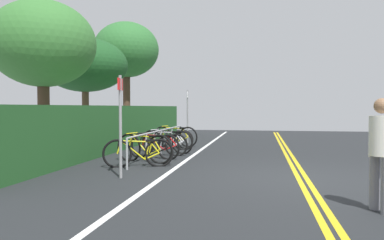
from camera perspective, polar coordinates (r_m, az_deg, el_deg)
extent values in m
cube|color=#232628|center=(8.04, 16.26, -8.60)|extent=(31.47, 12.79, 0.05)
cube|color=gold|center=(8.05, 16.83, -8.41)|extent=(28.33, 0.10, 0.00)
cube|color=gold|center=(8.03, 15.68, -8.42)|extent=(28.33, 0.10, 0.00)
cube|color=white|center=(8.23, -3.76, -8.09)|extent=(28.33, 0.12, 0.00)
cylinder|color=#9EA0A5|center=(8.84, -9.75, -5.06)|extent=(0.05, 0.05, 0.72)
cylinder|color=#9EA0A5|center=(10.24, -6.90, -4.09)|extent=(0.05, 0.05, 0.72)
cylinder|color=#9EA0A5|center=(11.66, -4.74, -3.35)|extent=(0.05, 0.05, 0.72)
cylinder|color=#9EA0A5|center=(13.09, -3.06, -2.76)|extent=(0.05, 0.05, 0.72)
cylinder|color=#9EA0A5|center=(14.53, -1.71, -2.29)|extent=(0.05, 0.05, 0.72)
cylinder|color=#9EA0A5|center=(11.63, -4.75, -1.58)|extent=(5.93, 0.04, 0.04)
torus|color=black|center=(9.23, -11.16, -5.01)|extent=(0.28, 0.68, 0.70)
torus|color=black|center=(9.24, -4.95, -4.97)|extent=(0.28, 0.68, 0.70)
cylinder|color=yellow|center=(9.21, -8.83, -4.50)|extent=(0.22, 0.55, 0.48)
cylinder|color=yellow|center=(9.19, -8.43, -3.19)|extent=(0.26, 0.65, 0.07)
cylinder|color=yellow|center=(9.22, -6.72, -4.59)|extent=(0.09, 0.17, 0.43)
cylinder|color=yellow|center=(9.24, -6.03, -5.43)|extent=(0.15, 0.35, 0.18)
cylinder|color=yellow|center=(9.22, -5.64, -4.13)|extent=(0.11, 0.25, 0.30)
cylinder|color=yellow|center=(9.21, -10.85, -4.06)|extent=(0.08, 0.14, 0.32)
cube|color=black|center=(9.20, -6.32, -3.10)|extent=(0.14, 0.22, 0.05)
cylinder|color=yellow|center=(9.19, -10.55, -2.79)|extent=(0.44, 0.18, 0.03)
torus|color=black|center=(10.29, -9.43, -4.11)|extent=(0.29, 0.75, 0.77)
torus|color=black|center=(9.72, -4.85, -4.44)|extent=(0.29, 0.75, 0.77)
cylinder|color=yellow|center=(10.06, -7.77, -3.72)|extent=(0.21, 0.55, 0.53)
cylinder|color=yellow|center=(10.00, -7.48, -2.42)|extent=(0.24, 0.65, 0.07)
cylinder|color=yellow|center=(9.87, -6.21, -3.93)|extent=(0.08, 0.16, 0.47)
cylinder|color=yellow|center=(9.83, -5.68, -4.84)|extent=(0.14, 0.35, 0.19)
cylinder|color=yellow|center=(9.77, -5.38, -3.52)|extent=(0.11, 0.24, 0.32)
cylinder|color=yellow|center=(10.24, -9.22, -3.18)|extent=(0.07, 0.14, 0.35)
cube|color=black|center=(9.81, -5.90, -2.43)|extent=(0.14, 0.21, 0.05)
cylinder|color=yellow|center=(10.19, -9.00, -1.96)|extent=(0.45, 0.17, 0.03)
torus|color=black|center=(10.97, -7.92, -3.85)|extent=(0.26, 0.70, 0.72)
torus|color=black|center=(10.46, -3.58, -4.12)|extent=(0.26, 0.70, 0.72)
cylinder|color=black|center=(10.76, -6.34, -3.52)|extent=(0.19, 0.54, 0.49)
cylinder|color=black|center=(10.71, -6.07, -2.39)|extent=(0.22, 0.64, 0.07)
cylinder|color=black|center=(10.59, -4.86, -3.69)|extent=(0.08, 0.16, 0.44)
cylinder|color=black|center=(10.55, -4.37, -4.48)|extent=(0.13, 0.35, 0.18)
cylinder|color=black|center=(10.50, -4.08, -3.33)|extent=(0.10, 0.24, 0.30)
cylinder|color=black|center=(10.93, -7.72, -3.05)|extent=(0.07, 0.14, 0.33)
cube|color=black|center=(10.54, -4.58, -2.38)|extent=(0.13, 0.21, 0.05)
cylinder|color=black|center=(10.88, -7.51, -1.97)|extent=(0.45, 0.16, 0.03)
torus|color=black|center=(11.35, -7.45, -3.75)|extent=(0.14, 0.69, 0.68)
torus|color=black|center=(11.20, -2.37, -3.80)|extent=(0.14, 0.69, 0.68)
cylinder|color=red|center=(11.27, -5.56, -3.37)|extent=(0.10, 0.58, 0.47)
cylinder|color=red|center=(11.25, -5.24, -2.34)|extent=(0.12, 0.69, 0.07)
cylinder|color=red|center=(11.23, -3.83, -3.47)|extent=(0.06, 0.17, 0.42)
cylinder|color=red|center=(11.23, -3.27, -4.16)|extent=(0.08, 0.37, 0.17)
cylinder|color=red|center=(11.20, -2.94, -3.12)|extent=(0.07, 0.25, 0.29)
cylinder|color=red|center=(11.32, -7.20, -3.00)|extent=(0.05, 0.14, 0.31)
cube|color=black|center=(11.20, -3.50, -2.28)|extent=(0.10, 0.21, 0.05)
cylinder|color=red|center=(11.30, -6.95, -1.99)|extent=(0.46, 0.08, 0.03)
torus|color=black|center=(12.25, -6.04, -3.19)|extent=(0.25, 0.73, 0.74)
torus|color=black|center=(11.72, -1.48, -3.41)|extent=(0.25, 0.73, 0.74)
cylinder|color=silver|center=(12.04, -4.38, -2.87)|extent=(0.20, 0.61, 0.51)
cylinder|color=silver|center=(11.98, -4.09, -1.82)|extent=(0.23, 0.73, 0.07)
cylinder|color=silver|center=(11.86, -2.82, -3.02)|extent=(0.08, 0.18, 0.46)
cylinder|color=silver|center=(11.81, -2.31, -3.74)|extent=(0.14, 0.39, 0.19)
cylinder|color=silver|center=(11.76, -2.00, -2.68)|extent=(0.11, 0.27, 0.31)
cylinder|color=silver|center=(12.21, -5.83, -2.44)|extent=(0.07, 0.15, 0.34)
cube|color=black|center=(11.80, -2.52, -1.81)|extent=(0.13, 0.21, 0.05)
cylinder|color=silver|center=(12.17, -5.61, -1.45)|extent=(0.45, 0.15, 0.03)
torus|color=black|center=(12.74, -5.74, -3.15)|extent=(0.23, 0.66, 0.67)
torus|color=black|center=(12.77, -1.27, -3.13)|extent=(0.23, 0.66, 0.67)
cylinder|color=white|center=(12.74, -4.06, -2.81)|extent=(0.19, 0.56, 0.46)
cylinder|color=white|center=(12.73, -3.77, -1.92)|extent=(0.21, 0.66, 0.07)
cylinder|color=white|center=(12.75, -2.54, -2.87)|extent=(0.08, 0.17, 0.41)
cylinder|color=white|center=(12.77, -2.05, -3.45)|extent=(0.13, 0.36, 0.17)
cylinder|color=white|center=(12.75, -1.76, -2.56)|extent=(0.10, 0.25, 0.28)
cylinder|color=white|center=(12.73, -5.51, -2.50)|extent=(0.07, 0.14, 0.30)
cube|color=black|center=(12.74, -2.25, -1.84)|extent=(0.13, 0.21, 0.05)
cylinder|color=white|center=(12.72, -5.29, -1.63)|extent=(0.45, 0.15, 0.03)
torus|color=black|center=(13.71, -4.69, -2.81)|extent=(0.25, 0.64, 0.66)
torus|color=black|center=(13.20, -1.05, -2.99)|extent=(0.25, 0.64, 0.66)
cylinder|color=black|center=(13.51, -3.36, -2.56)|extent=(0.20, 0.55, 0.45)
cylinder|color=black|center=(13.46, -3.12, -1.74)|extent=(0.24, 0.66, 0.07)
cylinder|color=black|center=(13.34, -2.12, -2.68)|extent=(0.08, 0.17, 0.40)
cylinder|color=black|center=(13.29, -1.71, -3.25)|extent=(0.14, 0.35, 0.17)
cylinder|color=black|center=(13.25, -1.47, -2.42)|extent=(0.11, 0.24, 0.28)
cylinder|color=black|center=(13.67, -4.51, -2.22)|extent=(0.07, 0.14, 0.30)
cube|color=black|center=(13.29, -1.88, -1.72)|extent=(0.14, 0.21, 0.05)
cylinder|color=black|center=(13.63, -4.34, -1.42)|extent=(0.45, 0.16, 0.03)
torus|color=black|center=(14.27, -4.45, -2.43)|extent=(0.24, 0.74, 0.75)
torus|color=black|center=(13.79, -0.60, -2.58)|extent=(0.24, 0.74, 0.75)
cylinder|color=yellow|center=(14.08, -3.04, -2.13)|extent=(0.18, 0.59, 0.52)
cylinder|color=yellow|center=(14.03, -2.79, -1.22)|extent=(0.21, 0.71, 0.07)
cylinder|color=yellow|center=(13.92, -1.72, -2.25)|extent=(0.08, 0.18, 0.46)
cylinder|color=yellow|center=(13.88, -1.29, -2.87)|extent=(0.13, 0.38, 0.19)
cylinder|color=yellow|center=(13.83, -1.04, -1.95)|extent=(0.10, 0.26, 0.32)
cylinder|color=yellow|center=(14.23, -4.26, -1.77)|extent=(0.07, 0.14, 0.34)
cube|color=black|center=(13.87, -1.47, -1.20)|extent=(0.13, 0.21, 0.05)
cylinder|color=yellow|center=(14.19, -4.08, -0.91)|extent=(0.45, 0.14, 0.03)
cylinder|color=slate|center=(5.97, 25.73, -8.39)|extent=(0.14, 0.14, 0.77)
cylinder|color=silver|center=(5.78, 26.55, -2.13)|extent=(0.32, 0.32, 0.55)
sphere|color=#8C6647|center=(5.77, 26.61, 1.91)|extent=(0.21, 0.21, 0.21)
cylinder|color=silver|center=(5.95, 25.43, -2.41)|extent=(0.09, 0.09, 0.55)
cylinder|color=gray|center=(7.78, -10.69, -1.02)|extent=(0.06, 0.06, 2.08)
cube|color=red|center=(7.78, -10.73, 5.30)|extent=(0.36, 0.08, 0.24)
cylinder|color=gray|center=(15.05, -0.66, 0.49)|extent=(0.06, 0.06, 2.11)
cube|color=white|center=(15.05, -0.66, 3.82)|extent=(0.36, 0.08, 0.24)
cube|color=#235626|center=(13.68, -11.16, -1.00)|extent=(14.93, 0.98, 1.48)
cylinder|color=#473323|center=(12.54, -21.35, 0.24)|extent=(0.36, 0.36, 2.19)
ellipsoid|color=#387533|center=(12.68, -21.48, 10.58)|extent=(3.20, 3.20, 2.63)
cylinder|color=brown|center=(15.65, -15.68, 0.54)|extent=(0.27, 0.27, 2.14)
ellipsoid|color=#1C4C21|center=(15.73, -15.75, 7.94)|extent=(3.34, 3.34, 2.12)
cylinder|color=#473323|center=(18.67, -9.78, 2.13)|extent=(0.35, 0.35, 3.01)
ellipsoid|color=#2D6B30|center=(18.88, -9.83, 10.35)|extent=(3.12, 3.12, 2.65)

